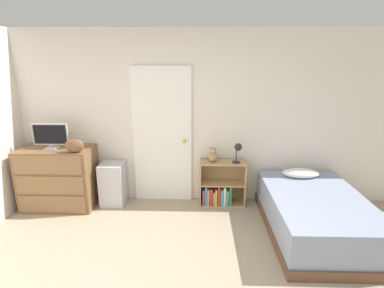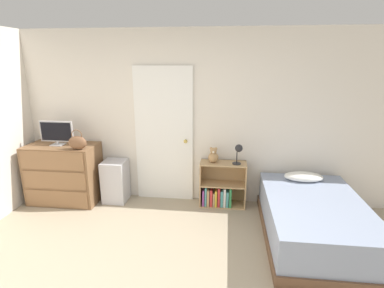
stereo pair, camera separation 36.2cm
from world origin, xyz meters
name	(u,v)px [view 1 (the left image)]	position (x,y,z in m)	size (l,w,h in m)	color
wall_back	(171,119)	(0.00, 2.24, 1.27)	(10.00, 0.06, 2.55)	silver
door_closed	(162,136)	(-0.14, 2.18, 1.02)	(0.87, 0.09, 2.04)	white
dresser	(59,178)	(-1.64, 1.91, 0.45)	(1.03, 0.56, 0.89)	brown
tv	(50,136)	(-1.69, 1.91, 1.08)	(0.50, 0.16, 0.36)	#B7B7BC
handbag	(74,145)	(-1.28, 1.73, 1.00)	(0.26, 0.13, 0.29)	brown
storage_bin	(113,184)	(-0.88, 2.01, 0.32)	(0.34, 0.36, 0.64)	silver
bookshelf	(220,188)	(0.73, 2.04, 0.25)	(0.67, 0.29, 0.67)	tan
teddy_bear	(213,155)	(0.62, 2.04, 0.77)	(0.15, 0.15, 0.23)	tan
desk_lamp	(238,149)	(0.97, 2.00, 0.88)	(0.14, 0.13, 0.30)	#262628
bed	(315,214)	(1.88, 1.29, 0.25)	(1.16, 1.82, 0.61)	brown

